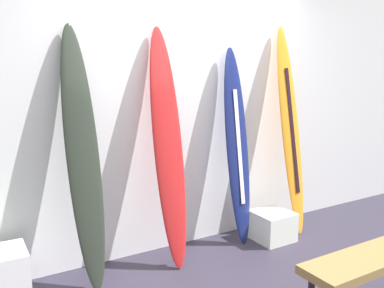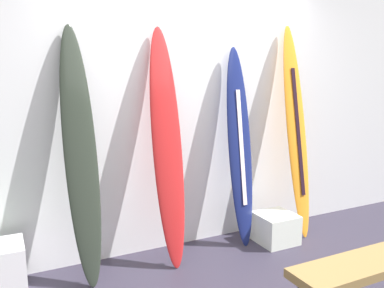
% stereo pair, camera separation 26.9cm
% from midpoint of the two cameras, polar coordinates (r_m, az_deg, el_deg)
% --- Properties ---
extents(wall_back, '(7.20, 0.20, 2.80)m').
position_cam_midpoint_polar(wall_back, '(3.99, -2.98, 6.05)').
color(wall_back, silver).
rests_on(wall_back, ground).
extents(surfboard_charcoal, '(0.27, 0.48, 2.05)m').
position_cam_midpoint_polar(surfboard_charcoal, '(3.34, -16.99, -2.09)').
color(surfboard_charcoal, '#262C24').
rests_on(surfboard_charcoal, ground).
extents(surfboard_crimson, '(0.29, 0.50, 2.07)m').
position_cam_midpoint_polar(surfboard_crimson, '(3.57, -5.44, -0.71)').
color(surfboard_crimson, red).
rests_on(surfboard_crimson, ground).
extents(surfboard_navy, '(0.26, 0.35, 1.91)m').
position_cam_midpoint_polar(surfboard_navy, '(4.00, 4.32, -0.43)').
color(surfboard_navy, navy).
rests_on(surfboard_navy, ground).
extents(surfboard_sunset, '(0.26, 0.46, 2.13)m').
position_cam_midpoint_polar(surfboard_sunset, '(4.35, 11.69, 1.57)').
color(surfboard_sunset, orange).
rests_on(surfboard_sunset, ground).
extents(display_block_left, '(0.36, 0.36, 0.29)m').
position_cam_midpoint_polar(display_block_left, '(4.28, 9.19, -11.06)').
color(display_block_left, silver).
rests_on(display_block_left, ground).
extents(display_block_center, '(0.36, 0.36, 0.42)m').
position_cam_midpoint_polar(display_block_center, '(3.48, -26.79, -16.26)').
color(display_block_center, silver).
rests_on(display_block_center, ground).
extents(bench, '(1.08, 0.32, 0.45)m').
position_cam_midpoint_polar(bench, '(3.14, 20.94, -15.10)').
color(bench, olive).
rests_on(bench, ground).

